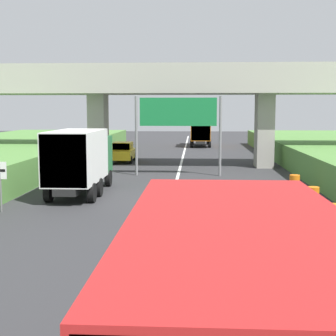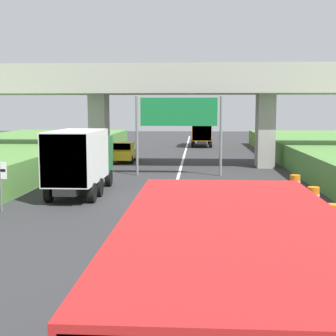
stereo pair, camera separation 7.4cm
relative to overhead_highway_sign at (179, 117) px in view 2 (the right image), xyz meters
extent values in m
cube|color=white|center=(0.00, -2.45, -3.98)|extent=(0.20, 102.57, 0.01)
cube|color=#ADA89E|center=(0.00, 5.37, 2.26)|extent=(40.00, 4.80, 1.10)
cube|color=#ADA89E|center=(0.00, 3.15, 3.36)|extent=(40.00, 0.36, 1.10)
cube|color=#ADA89E|center=(0.00, 7.59, 3.36)|extent=(40.00, 0.36, 1.10)
cube|color=#9F9A91|center=(-6.54, 5.37, -1.14)|extent=(1.30, 2.20, 5.69)
cube|color=#9F9A91|center=(6.54, 5.37, -1.14)|extent=(1.30, 2.20, 5.69)
cylinder|color=slate|center=(-2.85, 0.00, -1.29)|extent=(0.18, 0.18, 5.39)
cylinder|color=slate|center=(2.85, 0.00, -1.29)|extent=(0.18, 0.18, 5.39)
cube|color=#167238|center=(0.00, 0.00, 0.36)|extent=(5.20, 0.12, 1.90)
cube|color=white|center=(0.00, -0.01, 0.36)|extent=(4.89, 0.01, 1.67)
cylinder|color=slate|center=(-7.40, -12.29, -2.88)|extent=(0.08, 0.08, 2.20)
cube|color=white|center=(-7.40, -12.30, -2.13)|extent=(0.60, 0.03, 0.76)
cube|color=black|center=(-7.40, -12.32, -2.13)|extent=(0.50, 0.01, 0.12)
cube|color=black|center=(-4.90, -7.47, -3.32)|extent=(1.10, 7.30, 0.36)
cube|color=#236B38|center=(-4.90, -4.87, -2.09)|extent=(2.10, 2.10, 2.10)
cube|color=#2D3842|center=(-4.90, -3.85, -1.79)|extent=(1.89, 0.06, 0.90)
cube|color=silver|center=(-4.90, -8.52, -1.84)|extent=(2.30, 5.20, 2.60)
cube|color=#A8A8A4|center=(-4.90, -11.10, -1.84)|extent=(2.21, 0.04, 2.50)
cylinder|color=black|center=(-5.87, -4.87, -3.50)|extent=(0.30, 0.96, 0.96)
cylinder|color=black|center=(-3.93, -4.87, -3.50)|extent=(0.30, 0.96, 0.96)
cylinder|color=black|center=(-5.97, -9.95, -3.50)|extent=(0.30, 0.96, 0.96)
cylinder|color=black|center=(-3.83, -9.95, -3.50)|extent=(0.30, 0.96, 0.96)
cylinder|color=black|center=(-5.97, -8.26, -3.50)|extent=(0.30, 0.96, 0.96)
cylinder|color=black|center=(-3.83, -8.26, -3.50)|extent=(0.30, 0.96, 0.96)
cube|color=black|center=(1.78, 26.79, -3.32)|extent=(1.10, 7.30, 0.36)
cube|color=orange|center=(1.78, 29.39, -2.09)|extent=(2.10, 2.10, 2.10)
cube|color=#2D3842|center=(1.78, 30.41, -1.79)|extent=(1.89, 0.06, 0.90)
cube|color=orange|center=(1.78, 25.74, -1.84)|extent=(2.30, 5.20, 2.60)
cube|color=#AC5B13|center=(1.78, 23.16, -1.84)|extent=(2.21, 0.04, 2.50)
cylinder|color=black|center=(0.81, 29.39, -3.50)|extent=(0.30, 0.96, 0.96)
cylinder|color=black|center=(2.75, 29.39, -3.50)|extent=(0.30, 0.96, 0.96)
cylinder|color=black|center=(0.71, 24.31, -3.50)|extent=(0.30, 0.96, 0.96)
cylinder|color=black|center=(2.85, 24.31, -3.50)|extent=(0.30, 0.96, 0.96)
cylinder|color=black|center=(0.71, 26.00, -3.50)|extent=(0.30, 0.96, 0.96)
cylinder|color=black|center=(2.85, 26.00, -3.50)|extent=(0.30, 0.96, 0.96)
cube|color=red|center=(1.63, -24.50, -2.09)|extent=(2.10, 2.10, 2.10)
cube|color=#2D3842|center=(1.63, -23.48, -1.79)|extent=(1.89, 0.06, 0.90)
cylinder|color=black|center=(0.66, -24.50, -3.50)|extent=(0.30, 0.96, 0.96)
cylinder|color=black|center=(2.60, -24.50, -3.50)|extent=(0.30, 0.96, 0.96)
cube|color=#233D9E|center=(1.67, -18.14, -3.28)|extent=(1.76, 4.10, 0.76)
cube|color=#233D9E|center=(1.67, -18.29, -2.58)|extent=(1.56, 1.90, 0.64)
cube|color=#2D3842|center=(1.67, -19.21, -2.58)|extent=(1.44, 0.06, 0.54)
cylinder|color=black|center=(0.85, -16.86, -3.66)|extent=(0.22, 0.64, 0.64)
cylinder|color=black|center=(2.49, -16.86, -3.66)|extent=(0.22, 0.64, 0.64)
cylinder|color=black|center=(0.85, -19.41, -3.66)|extent=(0.22, 0.64, 0.64)
cylinder|color=black|center=(2.49, -19.41, -3.66)|extent=(0.22, 0.64, 0.64)
cube|color=gold|center=(-5.00, 8.25, -3.28)|extent=(1.76, 4.10, 0.76)
cube|color=gold|center=(-5.00, 8.10, -2.58)|extent=(1.56, 1.90, 0.64)
cube|color=#2D3842|center=(-5.00, 7.18, -2.58)|extent=(1.44, 0.06, 0.54)
cylinder|color=black|center=(-5.82, 9.52, -3.66)|extent=(0.22, 0.64, 0.64)
cylinder|color=black|center=(-4.18, 9.52, -3.66)|extent=(0.22, 0.64, 0.64)
cylinder|color=black|center=(-5.82, 6.98, -3.66)|extent=(0.22, 0.64, 0.64)
cylinder|color=black|center=(-4.18, 6.98, -3.66)|extent=(0.22, 0.64, 0.64)
cylinder|color=orange|center=(6.51, -14.35, -3.53)|extent=(0.56, 0.56, 0.90)
cylinder|color=white|center=(6.51, -14.35, -3.46)|extent=(0.57, 0.57, 0.12)
cylinder|color=orange|center=(6.71, -10.16, -3.53)|extent=(0.56, 0.56, 0.90)
cylinder|color=white|center=(6.71, -10.16, -3.46)|extent=(0.57, 0.57, 0.12)
cylinder|color=orange|center=(6.69, -5.97, -3.53)|extent=(0.56, 0.56, 0.90)
cylinder|color=white|center=(6.69, -5.97, -3.46)|extent=(0.57, 0.57, 0.12)
camera|label=1|loc=(1.17, -33.11, 0.56)|focal=52.23mm
camera|label=2|loc=(1.24, -33.10, 0.56)|focal=52.23mm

